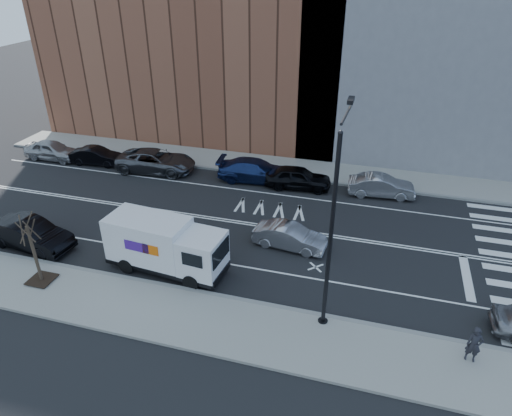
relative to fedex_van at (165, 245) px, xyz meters
The scene contains 20 objects.
ground 5.98m from the fedex_van, 75.43° to the left, with size 120.00×120.00×0.00m, color black.
sidewalk_near 3.79m from the fedex_van, 65.52° to the right, with size 44.00×3.60×0.15m, color gray.
sidewalk_far 14.55m from the fedex_van, 84.23° to the left, with size 44.00×3.60×0.15m, color gray.
curb_near 2.47m from the fedex_van, 43.84° to the right, with size 44.00×0.25×0.17m, color gray.
curb_far 12.76m from the fedex_van, 83.41° to the left, with size 44.00×0.25×0.17m, color gray.
crosswalk 18.39m from the fedex_van, 17.79° to the left, with size 3.00×14.00×0.01m, color white, non-canonical shape.
road_markings 5.98m from the fedex_van, 75.43° to the left, with size 40.00×8.60×0.01m, color white, non-canonical shape.
bldg_brick 24.14m from the fedex_van, 107.15° to the left, with size 26.00×10.00×22.00m, color brown.
streetlight 9.27m from the fedex_van, ahead, with size 0.44×4.02×9.34m.
street_tree 6.21m from the fedex_van, 153.23° to the right, with size 1.20×1.20×3.75m.
fedex_van is the anchor object (origin of this frame).
far_parked_a 18.90m from the fedex_van, 144.33° to the left, with size 1.82×4.52×1.54m, color #98989C.
far_parked_b 15.92m from the fedex_van, 135.63° to the left, with size 1.42×4.08×1.34m, color black.
far_parked_c 12.85m from the fedex_van, 119.20° to the left, with size 2.73×5.91×1.64m, color #4B4D53.
far_parked_d 11.76m from the fedex_van, 82.87° to the left, with size 2.24×5.50×1.60m, color navy.
far_parked_e 12.28m from the fedex_van, 67.67° to the left, with size 1.86×4.62×1.57m, color black.
far_parked_f 15.64m from the fedex_van, 48.52° to the left, with size 1.55×4.43×1.46m, color #9D9EA1.
driving_sedan 6.92m from the fedex_van, 33.83° to the left, with size 1.43×4.10×1.35m, color #A3A3A7.
near_parked_rear_a 8.26m from the fedex_van, behind, with size 1.76×5.03×1.66m, color black.
pedestrian 14.70m from the fedex_van, ahead, with size 0.59×0.39×1.63m, color #242329.
Camera 1 is at (8.36, -22.96, 14.43)m, focal length 32.00 mm.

